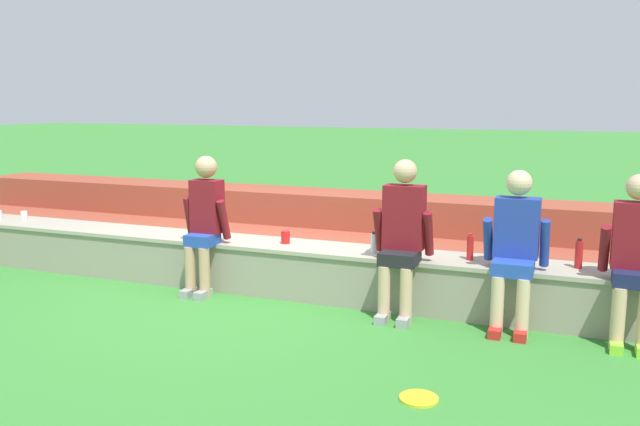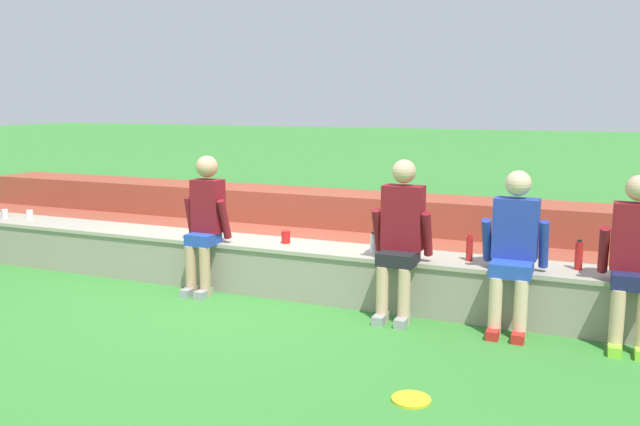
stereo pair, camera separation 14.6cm
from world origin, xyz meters
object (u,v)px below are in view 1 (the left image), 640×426
object	(u,v)px
person_right_of_center	(515,245)
plastic_cup_left_end	(285,237)
frisbee	(419,398)
person_left_of_center	(204,220)
plastic_cup_right_end	(24,216)
water_bottle_center_gap	(579,254)
person_far_right	(635,255)
water_bottle_mid_right	(374,243)
person_center	(402,234)
water_bottle_near_right	(470,247)

from	to	relation	value
person_right_of_center	plastic_cup_left_end	world-z (taller)	person_right_of_center
person_right_of_center	frisbee	distance (m)	1.89
person_left_of_center	plastic_cup_right_end	distance (m)	2.80
water_bottle_center_gap	plastic_cup_left_end	bearing A→B (deg)	-179.55
person_left_of_center	person_right_of_center	size ratio (longest dim) A/B	1.02
person_far_right	water_bottle_mid_right	world-z (taller)	person_far_right
person_center	water_bottle_mid_right	size ratio (longest dim) A/B	7.08
plastic_cup_right_end	frisbee	distance (m)	5.81
person_left_of_center	person_center	bearing A→B (deg)	-0.11
person_right_of_center	plastic_cup_left_end	xyz separation A→B (m)	(-2.30, 0.29, -0.17)
water_bottle_mid_right	water_bottle_center_gap	size ratio (longest dim) A/B	0.77
person_center	plastic_cup_right_end	size ratio (longest dim) A/B	12.96
water_bottle_center_gap	water_bottle_mid_right	bearing A→B (deg)	-177.53
person_left_of_center	plastic_cup_right_end	world-z (taller)	person_left_of_center
person_center	person_right_of_center	world-z (taller)	person_center
person_left_of_center	water_bottle_mid_right	size ratio (longest dim) A/B	6.92
water_bottle_near_right	plastic_cup_left_end	bearing A→B (deg)	179.33
person_left_of_center	water_bottle_mid_right	xyz separation A→B (m)	(1.74, 0.26, -0.15)
water_bottle_center_gap	plastic_cup_left_end	xyz separation A→B (m)	(-2.82, -0.02, -0.06)
person_left_of_center	plastic_cup_right_end	bearing A→B (deg)	172.94
water_bottle_near_right	person_far_right	bearing A→B (deg)	-12.48
water_bottle_center_gap	plastic_cup_right_end	bearing A→B (deg)	179.94
person_center	person_far_right	bearing A→B (deg)	-0.03
person_left_of_center	water_bottle_center_gap	distance (m)	3.60
person_left_of_center	frisbee	distance (m)	3.21
water_bottle_center_gap	plastic_cup_right_end	size ratio (longest dim) A/B	2.39
person_left_of_center	person_center	world-z (taller)	person_center
plastic_cup_right_end	water_bottle_mid_right	bearing A→B (deg)	-1.09
person_center	plastic_cup_left_end	xyz separation A→B (m)	(-1.31, 0.32, -0.20)
person_right_of_center	water_bottle_mid_right	xyz separation A→B (m)	(-1.33, 0.23, -0.14)
plastic_cup_left_end	person_left_of_center	bearing A→B (deg)	-157.63
person_left_of_center	frisbee	size ratio (longest dim) A/B	5.36
person_left_of_center	frisbee	bearing A→B (deg)	-32.05
plastic_cup_left_end	plastic_cup_right_end	xyz separation A→B (m)	(-3.54, 0.03, -0.01)
person_far_right	water_bottle_center_gap	size ratio (longest dim) A/B	5.21
person_center	water_bottle_near_right	distance (m)	0.66
person_center	person_far_right	world-z (taller)	person_center
person_far_right	water_bottle_near_right	xyz separation A→B (m)	(-1.35, 0.30, -0.11)
water_bottle_near_right	water_bottle_center_gap	xyz separation A→B (m)	(0.93, 0.04, 0.01)
water_bottle_near_right	water_bottle_center_gap	distance (m)	0.94
plastic_cup_left_end	plastic_cup_right_end	distance (m)	3.55
person_far_right	water_bottle_near_right	bearing A→B (deg)	167.52
person_right_of_center	plastic_cup_right_end	bearing A→B (deg)	176.93
person_right_of_center	person_far_right	bearing A→B (deg)	-2.20
water_bottle_mid_right	water_bottle_center_gap	distance (m)	1.85
water_bottle_mid_right	water_bottle_near_right	world-z (taller)	water_bottle_near_right
water_bottle_mid_right	frisbee	bearing A→B (deg)	-64.57
person_right_of_center	plastic_cup_left_end	size ratio (longest dim) A/B	10.78
frisbee	person_center	bearing A→B (deg)	108.96
water_bottle_near_right	plastic_cup_right_end	size ratio (longest dim) A/B	2.22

